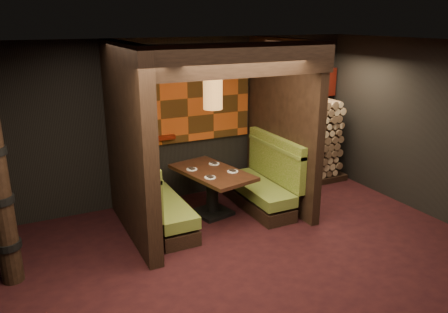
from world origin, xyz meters
TOP-DOWN VIEW (x-y plane):
  - floor at (0.00, 0.00)m, footprint 6.50×5.50m
  - ceiling at (0.00, 0.00)m, footprint 6.50×5.50m
  - wall_back at (0.00, 2.76)m, footprint 6.50×0.02m
  - partition_left at (-1.35, 1.65)m, footprint 0.20×2.20m
  - partition_right at (1.30, 1.70)m, footprint 0.15×2.10m
  - header_beam at (-0.02, 0.70)m, footprint 2.85×0.18m
  - tapa_back_panel at (-0.02, 2.71)m, footprint 2.40×0.06m
  - tapa_side_panel at (-1.23, 1.82)m, footprint 0.04×1.85m
  - lacquer_shelf at (-0.60, 2.65)m, footprint 0.60×0.12m
  - booth_bench_left at (-0.96, 1.65)m, footprint 0.68×1.60m
  - booth_bench_right at (0.93, 1.65)m, footprint 0.68×1.60m
  - dining_table at (0.01, 1.77)m, footprint 1.09×1.60m
  - place_settings at (0.01, 1.77)m, footprint 0.74×0.77m
  - pendant_lamp at (0.01, 1.72)m, footprint 0.30×0.30m
  - firewood_stack at (2.29, 2.35)m, footprint 1.73×0.70m
  - mosaic_header at (2.29, 2.68)m, footprint 1.83×0.10m
  - bay_front_post at (1.39, 1.96)m, footprint 0.08×0.08m

SIDE VIEW (x-z plane):
  - floor at x=0.00m, z-range -0.02..0.00m
  - booth_bench_left at x=-0.96m, z-range -0.17..0.97m
  - booth_bench_right at x=0.93m, z-range -0.17..0.97m
  - dining_table at x=0.01m, z-range 0.15..0.92m
  - place_settings at x=0.01m, z-range 0.77..0.80m
  - firewood_stack at x=2.29m, z-range 0.00..1.64m
  - lacquer_shelf at x=-0.60m, z-range 1.15..1.21m
  - wall_back at x=0.00m, z-range 0.00..2.85m
  - partition_left at x=-1.35m, z-range 0.00..2.85m
  - partition_right at x=1.30m, z-range 0.00..2.85m
  - bay_front_post at x=1.39m, z-range 0.00..2.85m
  - tapa_back_panel at x=-0.02m, z-range 1.04..2.60m
  - tapa_side_panel at x=-1.23m, z-range 1.12..2.58m
  - mosaic_header at x=2.29m, z-range 1.64..2.20m
  - pendant_lamp at x=0.01m, z-range 1.51..2.55m
  - header_beam at x=-0.02m, z-range 2.41..2.85m
  - ceiling at x=0.00m, z-range 2.85..2.87m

